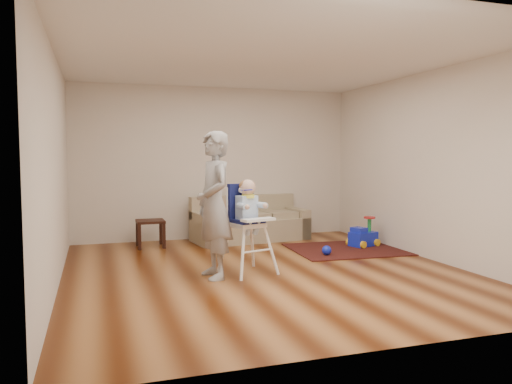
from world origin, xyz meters
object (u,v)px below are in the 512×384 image
object	(u,v)px
ride_on_toy	(363,231)
adult	(214,205)
side_table	(150,234)
high_chair	(248,228)
toy_ball	(327,250)
sofa	(250,218)

from	to	relation	value
ride_on_toy	adult	world-z (taller)	adult
ride_on_toy	adult	size ratio (longest dim) A/B	0.27
side_table	ride_on_toy	bearing A→B (deg)	-17.38
adult	high_chair	bearing A→B (deg)	93.75
toy_ball	high_chair	size ratio (longest dim) A/B	0.12
high_chair	adult	distance (m)	0.56
sofa	side_table	distance (m)	1.76
ride_on_toy	sofa	bearing A→B (deg)	125.66
side_table	adult	bearing A→B (deg)	-77.18
toy_ball	high_chair	world-z (taller)	high_chair
side_table	toy_ball	distance (m)	2.87
ride_on_toy	side_table	bearing A→B (deg)	144.70
ride_on_toy	high_chair	bearing A→B (deg)	-171.27
ride_on_toy	toy_ball	distance (m)	1.05
side_table	toy_ball	world-z (taller)	side_table
sofa	high_chair	xyz separation A→B (m)	(-0.77, -2.34, 0.19)
sofa	ride_on_toy	bearing A→B (deg)	-44.05
sofa	ride_on_toy	size ratio (longest dim) A/B	4.39
high_chair	side_table	bearing A→B (deg)	97.52
high_chair	sofa	bearing A→B (deg)	55.51
sofa	toy_ball	distance (m)	1.82
toy_ball	sofa	bearing A→B (deg)	111.91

